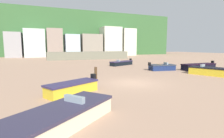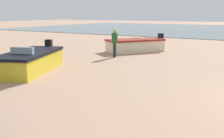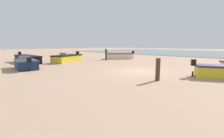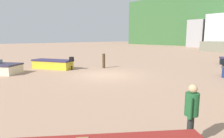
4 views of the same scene
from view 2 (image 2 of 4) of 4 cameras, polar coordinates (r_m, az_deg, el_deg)
The scene contains 3 objects.
boat_yellow_3 at distance 11.80m, azimuth -17.61°, elevation 1.69°, with size 2.99×4.28×1.19m.
boat_cream_4 at distance 17.32m, azimuth 5.21°, elevation 5.31°, with size 3.54×4.01×1.16m.
beach_walker_foreground at distance 14.87m, azimuth 0.58°, elevation 6.27°, with size 0.43×0.53×1.62m.
Camera 2 is at (1.36, 8.33, 2.48)m, focal length 41.11 mm.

